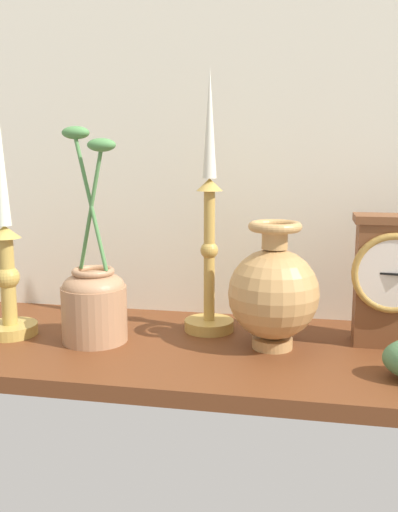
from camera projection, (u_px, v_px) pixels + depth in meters
The scene contains 7 objects.
ground_plane at pixel (184, 350), 89.51cm from camera, with size 100.00×36.00×2.40cm, color brown.
back_wall at pixel (205, 135), 101.31cm from camera, with size 120.00×2.00×65.00cm, color silver.
mantel_clock at pixel (390, 279), 86.66cm from camera, with size 12.15×7.69×20.25cm.
candlestick_tall_left at pixel (209, 241), 93.02cm from camera, with size 8.28×8.28×42.75cm.
candlestick_tall_center at pixel (7, 261), 91.26cm from camera, with size 8.70×8.70×38.46cm.
brass_vase_bulbous at pixel (273, 292), 85.65cm from camera, with size 13.79×13.79×19.45cm.
brass_vase_jar at pixel (94, 298), 89.18cm from camera, with size 10.25×10.25×33.45cm.
Camera 1 is at (18.65, -83.34, 29.54)cm, focal length 39.91 mm.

